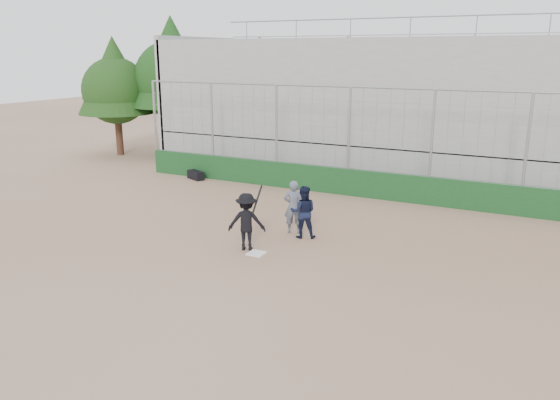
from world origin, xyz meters
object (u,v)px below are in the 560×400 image
at_px(catcher_crouched, 303,220).
at_px(umpire, 293,210).
at_px(equipment_bag, 196,175).
at_px(batter_at_plate, 247,222).

height_order(catcher_crouched, umpire, umpire).
distance_m(catcher_crouched, equipment_bag, 8.65).
height_order(umpire, equipment_bag, umpire).
distance_m(batter_at_plate, umpire, 1.92).
height_order(batter_at_plate, umpire, batter_at_plate).
relative_size(batter_at_plate, umpire, 1.22).
height_order(catcher_crouched, equipment_bag, catcher_crouched).
bearing_deg(batter_at_plate, equipment_bag, 134.33).
xyz_separation_m(catcher_crouched, umpire, (-0.45, 0.28, 0.20)).
bearing_deg(equipment_bag, umpire, -33.85).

